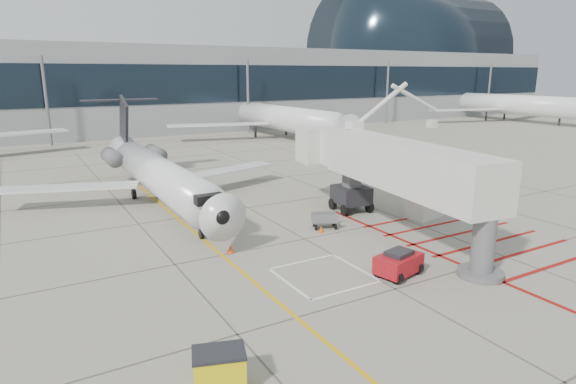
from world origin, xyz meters
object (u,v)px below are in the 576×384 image
pushback_tug (398,262)px  jet_bridge (404,175)px  regional_jet (166,160)px  spill_bin (219,370)px

pushback_tug → jet_bridge: bearing=33.1°
regional_jet → jet_bridge: (10.78, -12.40, 0.05)m
regional_jet → spill_bin: regional_jet is taller
jet_bridge → pushback_tug: bearing=-127.1°
pushback_tug → spill_bin: spill_bin is taller
regional_jet → jet_bridge: size_ratio=1.51×
jet_bridge → regional_jet: bearing=137.9°
regional_jet → spill_bin: 21.38m
regional_jet → spill_bin: bearing=-102.1°
regional_jet → jet_bridge: 16.43m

